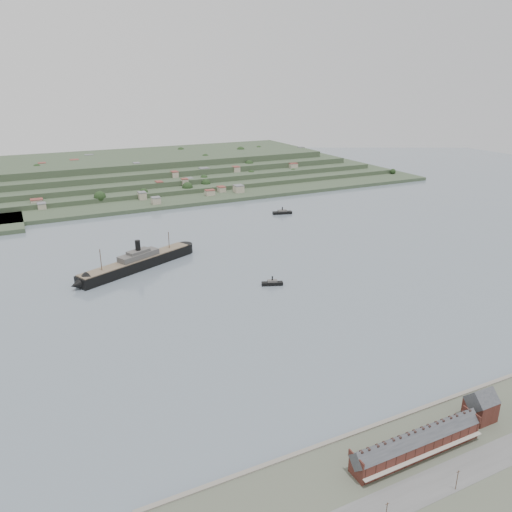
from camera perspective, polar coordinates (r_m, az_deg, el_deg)
name	(u,v)px	position (r m, az deg, el deg)	size (l,w,h in m)	color
ground	(246,290)	(331.63, -1.09, -3.90)	(1400.00, 1400.00, 0.00)	slate
near_shore	(475,481)	(204.34, 23.79, -22.50)	(220.00, 80.00, 2.60)	#4C5142
terrace_row	(417,443)	(203.60, 17.89, -19.67)	(55.60, 9.80, 11.07)	#4A221A
gabled_building	(481,406)	(228.66, 24.31, -15.33)	(10.40, 10.18, 14.09)	#4A221A
far_peninsula	(141,173)	(697.05, -13.01, 9.24)	(760.00, 309.00, 30.00)	#31442D
steamship	(134,264)	(374.28, -13.76, -0.88)	(100.90, 53.98, 25.79)	black
tugboat	(272,283)	(338.51, 1.87, -3.10)	(14.81, 8.61, 6.47)	black
ferry_east	(282,212)	(516.66, 3.02, 5.01)	(20.54, 10.46, 7.42)	black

